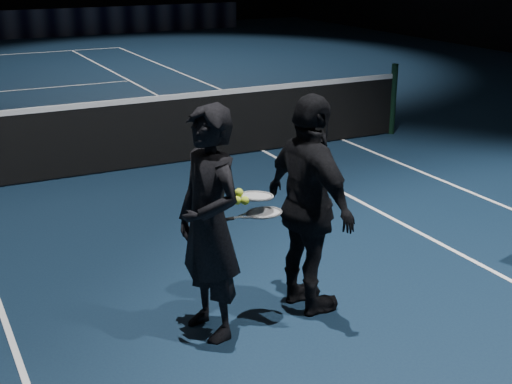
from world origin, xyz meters
The scene contains 6 objects.
net_post_right centered at (6.40, 0.00, 0.55)m, with size 0.10×0.10×1.10m, color black.
player_a centered at (1.40, -4.37, 0.89)m, with size 0.65×0.42×1.77m, color black.
player_b centered at (2.25, -4.37, 0.89)m, with size 1.04×0.43×1.77m, color black.
racket_lower centered at (1.85, -4.37, 0.90)m, with size 0.68×0.22×0.03m, color black, non-canonical shape.
racket_upper centered at (1.80, -4.33, 1.03)m, with size 0.68×0.22×0.03m, color black, non-canonical shape.
tennis_balls centered at (1.66, -4.37, 1.04)m, with size 0.12×0.10×0.12m, color #B2E731, non-canonical shape.
Camera 1 is at (-0.48, -8.84, 2.80)m, focal length 50.00 mm.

